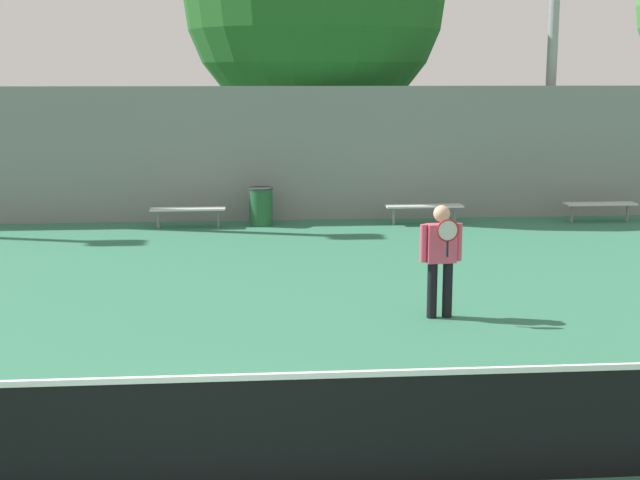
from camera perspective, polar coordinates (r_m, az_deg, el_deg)
The scene contains 7 objects.
tennis_net at distance 7.45m, azimuth -8.30°, elevation -12.19°, with size 10.72×0.09×1.01m.
tennis_player at distance 12.46m, azimuth 7.74°, elevation -0.87°, with size 0.60×0.42×1.59m.
bench_courtside_near at distance 19.84m, azimuth -8.45°, elevation 1.92°, with size 1.64×0.40×0.44m.
bench_courtside_far at distance 20.20m, azimuth 6.69°, elevation 2.12°, with size 1.74×0.40×0.44m.
bench_adjacent_court at distance 21.39m, azimuth 17.50°, elevation 2.17°, with size 1.64×0.40×0.44m.
trash_bin at distance 19.99m, azimuth -3.80°, elevation 2.17°, with size 0.55×0.55×0.85m.
back_fence at distance 20.53m, azimuth -6.15°, elevation 5.47°, with size 27.44×0.06×3.08m.
Camera 1 is at (0.48, -6.85, 3.40)m, focal length 50.00 mm.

